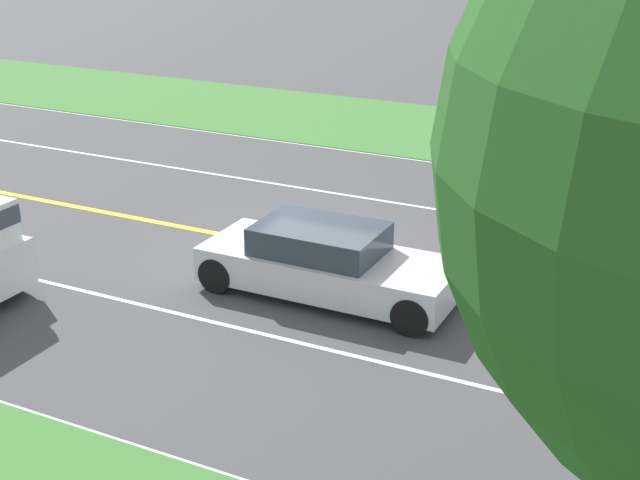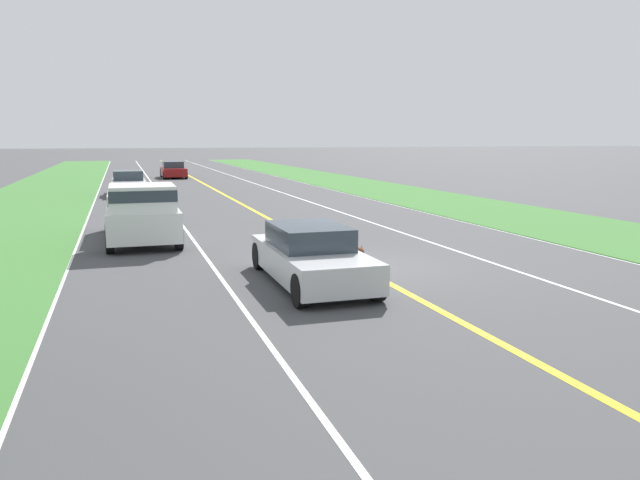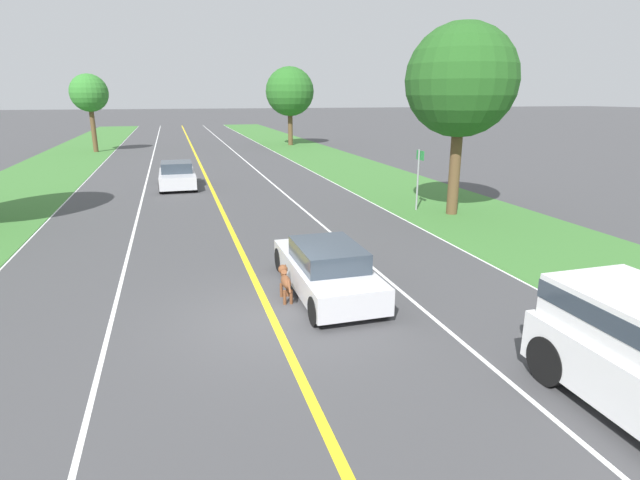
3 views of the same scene
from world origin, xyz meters
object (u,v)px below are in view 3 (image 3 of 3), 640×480
ego_car (326,269)px  roadside_tree_right_near (461,81)px  dog (285,280)px  roadside_tree_left_far (89,94)px  street_sign (418,173)px  oncoming_car (177,176)px  roadside_tree_right_far (290,92)px

ego_car → roadside_tree_right_near: (7.68, 6.83, 4.80)m
ego_car → dog: size_ratio=3.70×
roadside_tree_right_near → roadside_tree_left_far: bearing=120.1°
ego_car → roadside_tree_left_far: size_ratio=0.68×
street_sign → roadside_tree_right_near: bearing=-44.7°
oncoming_car → roadside_tree_right_far: roadside_tree_right_far is taller
oncoming_car → roadside_tree_right_near: bearing=137.7°
roadside_tree_right_far → ego_car: bearing=-101.8°
roadside_tree_right_near → street_sign: size_ratio=2.88×
roadside_tree_right_near → oncoming_car: bearing=137.7°
dog → oncoming_car: bearing=100.3°
roadside_tree_right_near → street_sign: roadside_tree_right_near is taller
roadside_tree_left_far → dog: bearing=-76.6°
dog → oncoming_car: oncoming_car is taller
ego_car → roadside_tree_right_far: (8.15, 39.02, 4.65)m
oncoming_car → roadside_tree_right_far: (11.53, 22.11, 4.62)m
dog → street_sign: (7.70, 8.09, 1.17)m
dog → roadside_tree_right_far: (9.26, 39.20, 4.76)m
oncoming_car → roadside_tree_right_far: bearing=-117.5°
roadside_tree_left_far → roadside_tree_right_far: bearing=4.6°
ego_car → roadside_tree_left_far: bearing=105.1°
dog → roadside_tree_right_near: bearing=41.3°
roadside_tree_left_far → street_sign: size_ratio=2.53×
ego_car → roadside_tree_right_far: size_ratio=0.60×
roadside_tree_right_far → roadside_tree_left_far: size_ratio=1.14×
oncoming_car → roadside_tree_right_far: 25.36m
ego_car → roadside_tree_right_near: bearing=41.7°
dog → roadside_tree_left_far: 39.05m
roadside_tree_right_near → street_sign: bearing=135.3°
roadside_tree_right_far → street_sign: 31.36m
ego_car → oncoming_car: bearing=101.3°
dog → roadside_tree_left_far: bearing=106.1°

